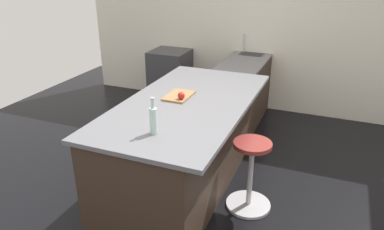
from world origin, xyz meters
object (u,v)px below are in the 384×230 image
water_bottle (153,120)px  oven_range (170,76)px  stool_by_window (250,177)px  cutting_board (179,96)px  kitchen_island (184,142)px  apple_red (181,96)px

water_bottle → oven_range: bearing=-157.0°
stool_by_window → cutting_board: 1.09m
kitchen_island → apple_red: 0.53m
cutting_board → water_bottle: 0.88m
kitchen_island → stool_by_window: kitchen_island is taller
cutting_board → apple_red: size_ratio=4.99×
kitchen_island → water_bottle: size_ratio=7.40×
oven_range → kitchen_island: kitchen_island is taller
kitchen_island → stool_by_window: bearing=77.3°
kitchen_island → apple_red: size_ratio=32.07×
oven_range → water_bottle: 3.24m
stool_by_window → water_bottle: water_bottle is taller
kitchen_island → water_bottle: 0.97m
water_bottle → stool_by_window: bearing=130.3°
kitchen_island → cutting_board: (-0.09, -0.09, 0.48)m
stool_by_window → cutting_board: size_ratio=1.98×
kitchen_island → stool_by_window: (0.17, 0.77, -0.14)m
stool_by_window → apple_red: apple_red is taller
kitchen_island → cutting_board: size_ratio=6.43×
oven_range → apple_red: 2.52m
cutting_board → water_bottle: (0.86, 0.16, 0.11)m
oven_range → apple_red: bearing=28.1°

